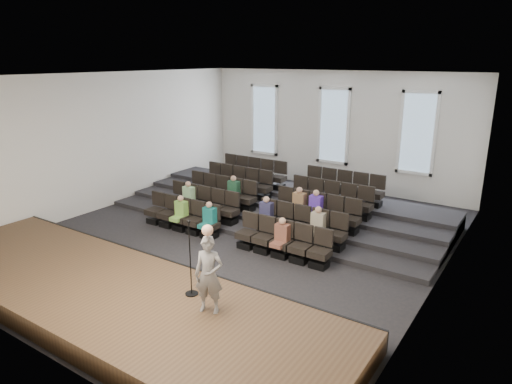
# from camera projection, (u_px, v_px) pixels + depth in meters

# --- Properties ---
(ground) EXTENTS (14.00, 14.00, 0.00)m
(ground) POSITION_uv_depth(u_px,v_px,m) (239.00, 236.00, 14.60)
(ground) COLOR black
(ground) RESTS_ON ground
(ceiling) EXTENTS (12.00, 14.00, 0.02)m
(ceiling) POSITION_uv_depth(u_px,v_px,m) (237.00, 75.00, 13.17)
(ceiling) COLOR white
(ceiling) RESTS_ON ground
(wall_back) EXTENTS (12.00, 0.04, 5.00)m
(wall_back) POSITION_uv_depth(u_px,v_px,m) (334.00, 130.00, 19.49)
(wall_back) COLOR silver
(wall_back) RESTS_ON ground
(wall_front) EXTENTS (12.00, 0.04, 5.00)m
(wall_front) POSITION_uv_depth(u_px,v_px,m) (12.00, 230.00, 8.28)
(wall_front) COLOR silver
(wall_front) RESTS_ON ground
(wall_left) EXTENTS (0.04, 14.00, 5.00)m
(wall_left) POSITION_uv_depth(u_px,v_px,m) (108.00, 141.00, 17.08)
(wall_left) COLOR silver
(wall_left) RESTS_ON ground
(wall_right) EXTENTS (0.04, 14.00, 5.00)m
(wall_right) POSITION_uv_depth(u_px,v_px,m) (446.00, 191.00, 10.69)
(wall_right) COLOR silver
(wall_right) RESTS_ON ground
(stage) EXTENTS (11.80, 3.60, 0.50)m
(stage) POSITION_uv_depth(u_px,v_px,m) (109.00, 296.00, 10.45)
(stage) COLOR #48331F
(stage) RESTS_ON ground
(stage_lip) EXTENTS (11.80, 0.06, 0.52)m
(stage_lip) POSITION_uv_depth(u_px,v_px,m) (164.00, 268.00, 11.87)
(stage_lip) COLOR black
(stage_lip) RESTS_ON ground
(risers) EXTENTS (11.80, 4.80, 0.60)m
(risers) POSITION_uv_depth(u_px,v_px,m) (288.00, 205.00, 17.07)
(risers) COLOR black
(risers) RESTS_ON ground
(seating_rows) EXTENTS (6.80, 4.70, 1.67)m
(seating_rows) POSITION_uv_depth(u_px,v_px,m) (265.00, 204.00, 15.63)
(seating_rows) COLOR black
(seating_rows) RESTS_ON ground
(windows) EXTENTS (8.44, 0.10, 3.24)m
(windows) POSITION_uv_depth(u_px,v_px,m) (334.00, 126.00, 19.38)
(windows) COLOR white
(windows) RESTS_ON wall_back
(audience) EXTENTS (5.45, 2.64, 1.10)m
(audience) POSITION_uv_depth(u_px,v_px,m) (252.00, 209.00, 14.61)
(audience) COLOR #80BE4C
(audience) RESTS_ON seating_rows
(speaker) EXTENTS (0.69, 0.58, 1.63)m
(speaker) POSITION_uv_depth(u_px,v_px,m) (209.00, 275.00, 9.14)
(speaker) COLOR slate
(speaker) RESTS_ON stage
(mic_stand) EXTENTS (0.29, 0.29, 1.74)m
(mic_stand) POSITION_uv_depth(u_px,v_px,m) (191.00, 273.00, 9.89)
(mic_stand) COLOR black
(mic_stand) RESTS_ON stage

